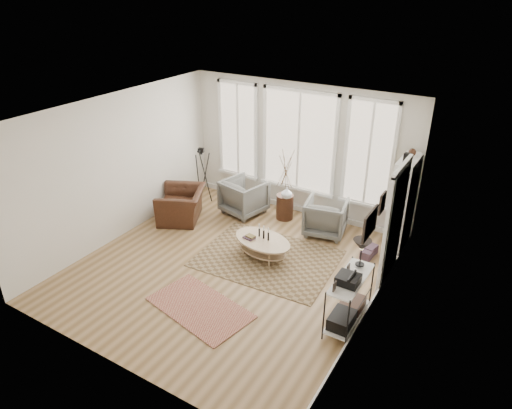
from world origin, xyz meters
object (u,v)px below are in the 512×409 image
Objects in this scene: bookcase at (402,206)px; low_shelf at (349,295)px; armchair_left at (244,197)px; side_table at (285,187)px; armchair_right at (326,217)px; accent_chair at (182,205)px; coffee_table at (262,243)px.

low_shelf is (-0.06, -2.52, -0.44)m from bookcase.
side_table is (0.91, 0.23, 0.36)m from armchair_left.
low_shelf is at bearing 158.07° from armchair_left.
armchair_right is at bearing -174.75° from bookcase.
low_shelf is 4.55m from accent_chair.
side_table is at bearing 102.62° from coffee_table.
armchair_left is (-1.27, 1.38, 0.10)m from coffee_table.
armchair_right reaches higher than accent_chair.
low_shelf reaches higher than armchair_right.
accent_chair is at bearing 8.25° from armchair_right.
armchair_left is (-3.40, -0.21, -0.56)m from bookcase.
bookcase is 2.47× the size of armchair_right.
coffee_table is 1.60m from armchair_right.
bookcase reaches higher than side_table.
armchair_left is 1.01m from side_table.
accent_chair is (-4.40, -1.18, -0.61)m from bookcase.
coffee_table is 1.24× the size of accent_chair.
armchair_left is at bearing 132.77° from coffee_table.
bookcase reaches higher than low_shelf.
armchair_right reaches higher than coffee_table.
accent_chair is (-2.28, 0.41, 0.05)m from coffee_table.
armchair_left is at bearing 145.36° from low_shelf.
bookcase reaches higher than armchair_right.
armchair_left reaches higher than coffee_table.
bookcase is at bearing -163.72° from armchair_left.
accent_chair is (-2.95, -1.05, -0.03)m from armchair_right.
side_table is at bearing 133.73° from low_shelf.
bookcase is 1.93× the size of accent_chair.
armchair_left reaches higher than armchair_right.
low_shelf is 1.22× the size of accent_chair.
armchair_left is at bearing 107.30° from accent_chair.
low_shelf reaches higher than accent_chair.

